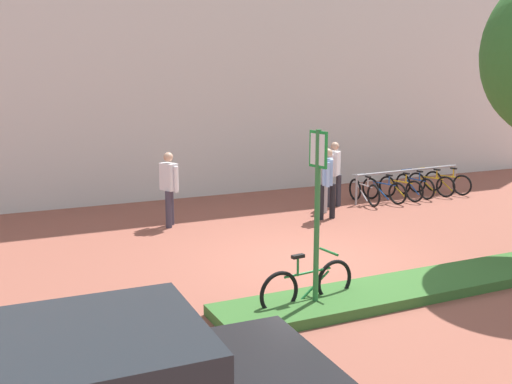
# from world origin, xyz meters

# --- Properties ---
(ground_plane) EXTENTS (60.00, 60.00, 0.00)m
(ground_plane) POSITION_xyz_m (0.00, 0.00, 0.00)
(ground_plane) COLOR brown
(building_facade) EXTENTS (28.00, 1.20, 10.00)m
(building_facade) POSITION_xyz_m (0.00, 7.20, 5.00)
(building_facade) COLOR silver
(building_facade) RESTS_ON ground
(planter_strip) EXTENTS (7.00, 1.10, 0.16)m
(planter_strip) POSITION_xyz_m (0.71, -2.11, 0.08)
(planter_strip) COLOR #336028
(planter_strip) RESTS_ON ground
(parking_sign_post) EXTENTS (0.09, 0.36, 2.68)m
(parking_sign_post) POSITION_xyz_m (-1.24, -2.11, 1.74)
(parking_sign_post) COLOR #2D7238
(parking_sign_post) RESTS_ON ground
(bike_at_sign) EXTENTS (1.68, 0.42, 0.86)m
(bike_at_sign) POSITION_xyz_m (-1.28, -1.96, 0.35)
(bike_at_sign) COLOR black
(bike_at_sign) RESTS_ON ground
(bike_rack_cluster) EXTENTS (3.75, 1.71, 0.83)m
(bike_rack_cluster) POSITION_xyz_m (5.36, 3.89, 0.35)
(bike_rack_cluster) COLOR #99999E
(bike_rack_cluster) RESTS_ON ground
(bollard_steel) EXTENTS (0.16, 0.16, 0.90)m
(bollard_steel) POSITION_xyz_m (2.25, 3.33, 0.45)
(bollard_steel) COLOR #ADADB2
(bollard_steel) RESTS_ON ground
(person_casual_tan) EXTENTS (0.47, 0.45, 1.72)m
(person_casual_tan) POSITION_xyz_m (2.85, 3.83, 0.98)
(person_casual_tan) COLOR #2D2D38
(person_casual_tan) RESTS_ON ground
(person_shirt_white) EXTENTS (0.37, 0.57, 1.72)m
(person_shirt_white) POSITION_xyz_m (-1.70, 3.65, 0.98)
(person_shirt_white) COLOR #383342
(person_shirt_white) RESTS_ON ground
(person_shirt_blue) EXTENTS (0.47, 0.54, 1.72)m
(person_shirt_blue) POSITION_xyz_m (1.95, 2.73, 0.98)
(person_shirt_blue) COLOR black
(person_shirt_blue) RESTS_ON ground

